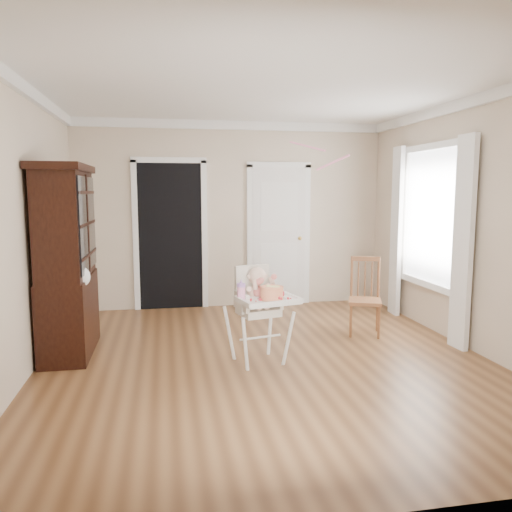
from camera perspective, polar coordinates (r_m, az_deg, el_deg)
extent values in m
plane|color=brown|center=(5.18, 1.16, -11.83)|extent=(5.00, 5.00, 0.00)
plane|color=white|center=(4.98, 1.25, 18.92)|extent=(5.00, 5.00, 0.00)
plane|color=beige|center=(7.36, -2.75, 4.66)|extent=(4.50, 0.00, 4.50)
plane|color=beige|center=(4.96, -25.20, 2.59)|extent=(0.00, 5.00, 5.00)
plane|color=beige|center=(5.79, 23.61, 3.28)|extent=(0.00, 5.00, 5.00)
cube|color=black|center=(7.30, -9.75, 2.18)|extent=(0.90, 0.03, 2.10)
cube|color=white|center=(7.30, -13.59, 2.08)|extent=(0.08, 0.05, 2.18)
cube|color=white|center=(7.32, -5.90, 2.26)|extent=(0.08, 0.05, 2.18)
cube|color=white|center=(7.28, -9.94, 10.75)|extent=(1.06, 0.05, 0.08)
cube|color=white|center=(7.48, 2.61, 2.21)|extent=(0.80, 0.05, 2.05)
cube|color=white|center=(7.40, -0.72, 2.16)|extent=(0.08, 0.05, 2.13)
cube|color=white|center=(7.60, 5.84, 2.26)|extent=(0.08, 0.05, 2.13)
sphere|color=gold|center=(7.53, 5.04, 2.04)|extent=(0.06, 0.06, 0.06)
cube|color=white|center=(6.45, 19.52, 4.29)|extent=(0.02, 1.20, 1.60)
cube|color=white|center=(6.46, 19.69, 11.75)|extent=(0.06, 1.36, 0.08)
cube|color=white|center=(5.77, 22.58, 1.32)|extent=(0.08, 0.28, 2.30)
cube|color=white|center=(7.12, 15.74, 2.68)|extent=(0.08, 0.28, 2.30)
cylinder|color=white|center=(4.78, -1.23, -10.17)|extent=(0.10, 0.14, 0.57)
cylinder|color=white|center=(4.97, 3.72, -9.50)|extent=(0.14, 0.10, 0.57)
cylinder|color=white|center=(5.15, -3.05, -8.86)|extent=(0.14, 0.10, 0.57)
cylinder|color=white|center=(5.33, 1.61, -8.31)|extent=(0.10, 0.14, 0.57)
cylinder|color=white|center=(5.01, 0.50, -9.28)|extent=(0.43, 0.12, 0.02)
cube|color=white|center=(4.98, 0.27, -6.30)|extent=(0.43, 0.42, 0.08)
cube|color=white|center=(4.89, -1.67, -5.20)|extent=(0.11, 0.32, 0.17)
cube|color=white|center=(5.03, 2.16, -4.83)|extent=(0.11, 0.32, 0.17)
cube|color=white|center=(5.08, -0.48, -3.40)|extent=(0.37, 0.14, 0.42)
cube|color=white|center=(4.75, 1.41, -5.17)|extent=(0.61, 0.49, 0.03)
cube|color=white|center=(4.58, 2.40, -5.40)|extent=(0.53, 0.15, 0.04)
ellipsoid|color=beige|center=(4.98, 0.14, -4.66)|extent=(0.24, 0.21, 0.26)
sphere|color=beige|center=(4.94, 0.14, -2.32)|extent=(0.21, 0.21, 0.18)
sphere|color=red|center=(4.91, 0.41, -4.18)|extent=(0.13, 0.13, 0.13)
sphere|color=red|center=(4.86, 0.27, -2.97)|extent=(0.07, 0.07, 0.07)
sphere|color=red|center=(4.93, 2.07, -2.39)|extent=(0.06, 0.06, 0.06)
cylinder|color=silver|center=(4.74, 1.83, -4.96)|extent=(0.28, 0.28, 0.01)
cylinder|color=red|center=(4.73, 1.83, -4.22)|extent=(0.22, 0.22, 0.12)
cylinder|color=#F2E08C|center=(4.71, 2.15, -3.59)|extent=(0.10, 0.10, 0.02)
cylinder|color=#F696C2|center=(4.75, -1.70, -4.23)|extent=(0.08, 0.08, 0.12)
cylinder|color=#A56FC2|center=(4.74, -1.71, -3.33)|extent=(0.08, 0.08, 0.03)
cone|color=#A56FC2|center=(4.73, -1.71, -2.88)|extent=(0.03, 0.03, 0.04)
cube|color=black|center=(5.64, -20.53, -6.33)|extent=(0.46, 1.10, 0.82)
cube|color=black|center=(5.50, -20.99, 3.45)|extent=(0.42, 1.10, 1.10)
cube|color=black|center=(5.19, -19.14, 3.32)|extent=(0.02, 0.48, 0.96)
cube|color=black|center=(5.73, -18.33, 3.71)|extent=(0.02, 0.48, 0.96)
cube|color=black|center=(5.49, -21.27, 9.36)|extent=(0.49, 1.17, 0.07)
ellipsoid|color=white|center=(5.21, -19.38, -2.25)|extent=(0.18, 0.15, 0.20)
cube|color=brown|center=(6.10, 12.33, -5.09)|extent=(0.48, 0.48, 0.04)
cylinder|color=brown|center=(5.99, 10.77, -7.26)|extent=(0.03, 0.03, 0.40)
cylinder|color=brown|center=(6.00, 13.87, -7.32)|extent=(0.03, 0.03, 0.40)
cylinder|color=brown|center=(6.30, 10.77, -6.53)|extent=(0.03, 0.03, 0.40)
cylinder|color=brown|center=(6.31, 13.71, -6.59)|extent=(0.03, 0.03, 0.40)
cylinder|color=brown|center=(6.21, 10.88, -2.39)|extent=(0.03, 0.03, 0.52)
cylinder|color=brown|center=(6.23, 13.83, -2.46)|extent=(0.03, 0.03, 0.52)
cube|color=brown|center=(6.18, 12.42, -0.31)|extent=(0.33, 0.16, 0.05)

